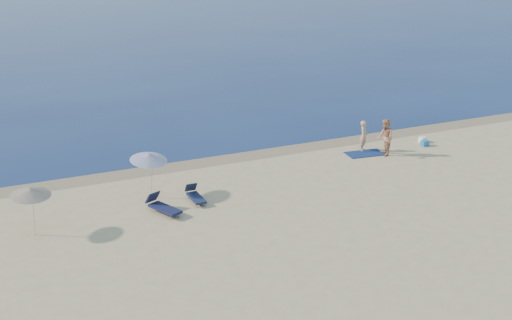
{
  "coord_description": "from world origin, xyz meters",
  "views": [
    {
      "loc": [
        -15.83,
        -9.73,
        11.01
      ],
      "look_at": [
        -3.97,
        16.0,
        1.0
      ],
      "focal_mm": 45.0,
      "sensor_mm": 36.0,
      "label": 1
    }
  ],
  "objects": [
    {
      "name": "sea",
      "position": [
        0.0,
        100.0,
        0.0
      ],
      "size": [
        240.0,
        160.0,
        0.01
      ],
      "primitive_type": "cube",
      "color": "#0D1E4E",
      "rests_on": "ground"
    },
    {
      "name": "wet_sand_strip",
      "position": [
        0.0,
        19.4,
        0.0
      ],
      "size": [
        240.0,
        1.6,
        0.0
      ],
      "primitive_type": "cube",
      "color": "#847254",
      "rests_on": "ground"
    },
    {
      "name": "person_left",
      "position": [
        3.07,
        17.55,
        0.83
      ],
      "size": [
        0.7,
        0.72,
        1.66
      ],
      "primitive_type": "imported",
      "rotation": [
        0.0,
        0.0,
        0.83
      ],
      "color": "tan",
      "rests_on": "ground"
    },
    {
      "name": "person_right",
      "position": [
        3.66,
        16.44,
        0.98
      ],
      "size": [
        1.03,
        1.15,
        1.95
      ],
      "primitive_type": "imported",
      "rotation": [
        0.0,
        0.0,
        -1.94
      ],
      "color": "tan",
      "rests_on": "ground"
    },
    {
      "name": "beach_towel",
      "position": [
        2.87,
        17.04,
        0.02
      ],
      "size": [
        2.12,
        1.34,
        0.03
      ],
      "primitive_type": "cube",
      "rotation": [
        0.0,
        0.0,
        -0.12
      ],
      "color": "#102151",
      "rests_on": "ground"
    },
    {
      "name": "white_bag",
      "position": [
        6.94,
        17.4,
        0.15
      ],
      "size": [
        0.4,
        0.36,
        0.3
      ],
      "primitive_type": "cube",
      "rotation": [
        0.0,
        0.0,
        0.16
      ],
      "color": "white",
      "rests_on": "ground"
    },
    {
      "name": "blue_cooler",
      "position": [
        6.63,
        16.82,
        0.15
      ],
      "size": [
        0.45,
        0.35,
        0.3
      ],
      "primitive_type": "cube",
      "rotation": [
        0.0,
        0.0,
        0.12
      ],
      "color": "#2171B5",
      "rests_on": "ground"
    },
    {
      "name": "umbrella_near",
      "position": [
        -9.05,
        16.16,
        1.83
      ],
      "size": [
        2.02,
        2.04,
        2.15
      ],
      "rotation": [
        0.0,
        0.0,
        0.28
      ],
      "color": "silver",
      "rests_on": "ground"
    },
    {
      "name": "umbrella_far",
      "position": [
        -14.19,
        14.34,
        1.76
      ],
      "size": [
        1.92,
        1.93,
        2.03
      ],
      "rotation": [
        0.0,
        0.0,
        0.32
      ],
      "color": "silver",
      "rests_on": "ground"
    },
    {
      "name": "lounger_left",
      "position": [
        -9.1,
        14.18,
        0.28
      ],
      "size": [
        1.21,
        1.85,
        0.78
      ],
      "rotation": [
        0.0,
        0.0,
        0.4
      ],
      "color": "#15183B",
      "rests_on": "ground"
    },
    {
      "name": "lounger_right",
      "position": [
        -7.45,
        14.78,
        0.24
      ],
      "size": [
        0.5,
        1.51,
        0.67
      ],
      "rotation": [
        0.0,
        0.0,
        0.0
      ],
      "color": "#161F3D",
      "rests_on": "ground"
    }
  ]
}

